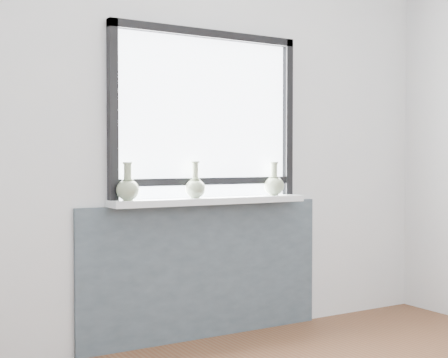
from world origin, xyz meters
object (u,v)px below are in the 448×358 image
vase_a (128,188)px  vase_c (274,184)px  vase_b (195,187)px  windowsill (211,201)px

vase_a → vase_c: (1.04, 0.02, -0.00)m
vase_a → vase_c: vase_a is taller
vase_b → vase_a: bearing=-179.0°
vase_a → vase_c: size_ratio=1.01×
vase_b → vase_c: (0.60, 0.01, 0.00)m
windowsill → vase_a: vase_a is taller
vase_b → vase_c: 0.60m
vase_b → vase_c: bearing=0.7°
windowsill → vase_b: (-0.11, -0.01, 0.09)m
vase_a → vase_c: 1.04m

